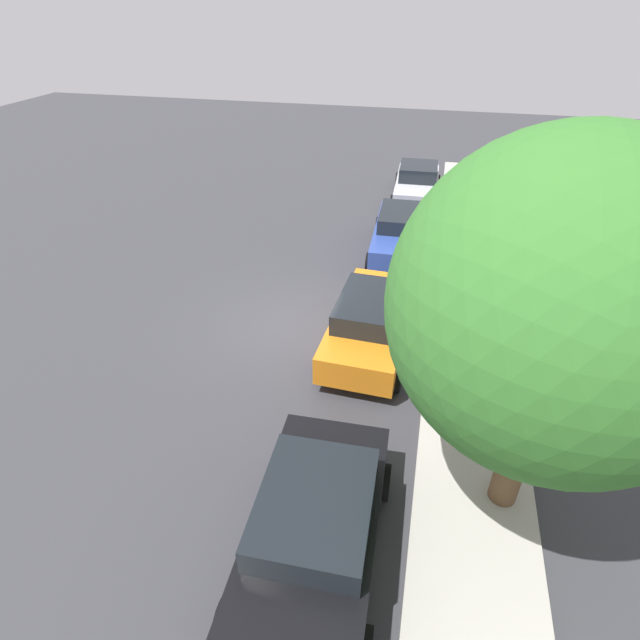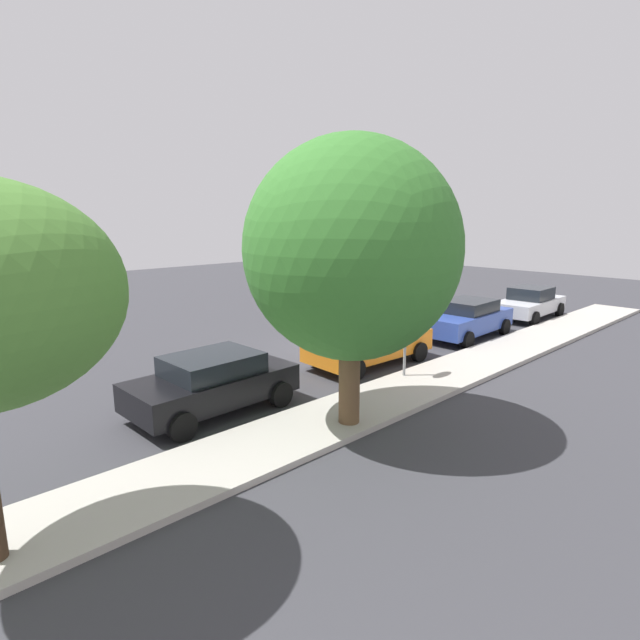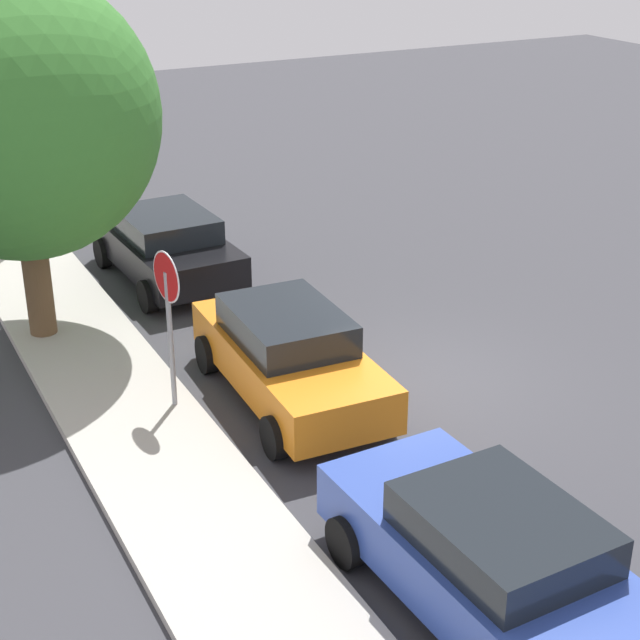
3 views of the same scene
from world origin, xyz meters
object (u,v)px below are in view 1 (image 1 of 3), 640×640
(parked_car_blue, at_px, (403,232))
(parked_car_silver, at_px, (417,182))
(street_tree_mid_block, at_px, (558,308))
(parked_car_black, at_px, (315,526))
(stop_sign, at_px, (451,302))
(parked_car_orange, at_px, (371,321))

(parked_car_blue, bearing_deg, parked_car_silver, 179.09)
(parked_car_silver, relative_size, street_tree_mid_block, 0.69)
(parked_car_black, distance_m, parked_car_silver, 16.71)
(stop_sign, distance_m, parked_car_blue, 6.24)
(parked_car_silver, bearing_deg, stop_sign, 7.16)
(stop_sign, distance_m, street_tree_mid_block, 4.33)
(parked_car_orange, distance_m, parked_car_silver, 10.96)
(parked_car_black, bearing_deg, street_tree_mid_block, 121.14)
(parked_car_blue, height_order, parked_car_silver, parked_car_blue)
(parked_car_orange, distance_m, parked_car_blue, 5.54)
(parked_car_black, bearing_deg, parked_car_orange, 179.86)
(stop_sign, bearing_deg, parked_car_black, -18.43)
(parked_car_orange, height_order, parked_car_silver, parked_car_orange)
(stop_sign, relative_size, street_tree_mid_block, 0.41)
(street_tree_mid_block, bearing_deg, parked_car_blue, -164.29)
(parked_car_black, xyz_separation_m, parked_car_blue, (-11.28, 0.25, 0.00))
(parked_car_orange, xyz_separation_m, parked_car_black, (5.74, -0.01, -0.01))
(parked_car_silver, bearing_deg, street_tree_mid_block, 9.83)
(stop_sign, bearing_deg, parked_car_silver, -172.84)
(parked_car_black, distance_m, street_tree_mid_block, 4.72)
(parked_car_black, relative_size, parked_car_silver, 0.93)
(stop_sign, relative_size, parked_car_silver, 0.60)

